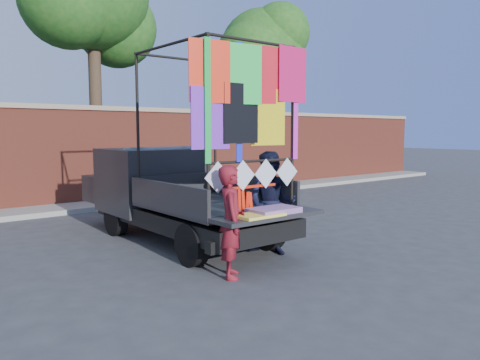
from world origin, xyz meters
TOP-DOWN VIEW (x-y plane):
  - ground at (0.00, 0.00)m, footprint 90.00×90.00m
  - brick_wall at (0.00, 7.00)m, footprint 30.00×0.45m
  - curb at (0.00, 6.30)m, footprint 30.00×1.20m
  - tree_right at (7.52, 8.12)m, footprint 4.20×3.30m
  - pickup_truck at (-0.03, 2.43)m, footprint 2.04×5.11m
  - woman at (-0.64, -0.34)m, footprint 0.61×0.66m
  - man at (0.58, 0.19)m, footprint 0.94×1.00m
  - streamer_bundle at (-0.13, -0.09)m, footprint 0.85×0.06m

SIDE VIEW (x-z plane):
  - ground at x=0.00m, z-range 0.00..0.00m
  - curb at x=0.00m, z-range 0.00..0.12m
  - woman at x=-0.64m, z-range 0.00..1.50m
  - pickup_truck at x=-0.03m, z-range -0.80..2.42m
  - man at x=0.58m, z-range 0.00..1.63m
  - streamer_bundle at x=-0.13m, z-range 0.68..1.28m
  - brick_wall at x=0.00m, z-range 0.02..2.63m
  - tree_right at x=7.52m, z-range 1.44..8.06m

